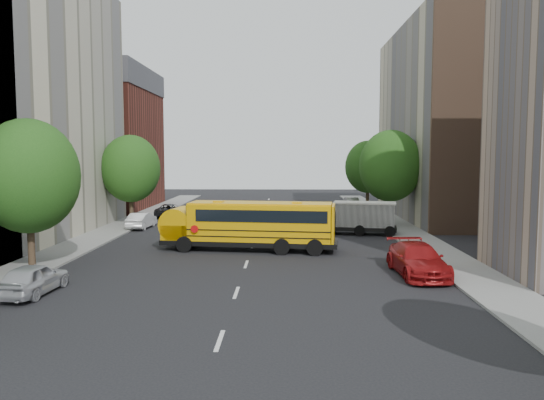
{
  "coord_description": "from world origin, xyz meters",
  "views": [
    {
      "loc": [
        2.12,
        -30.8,
        6.1
      ],
      "look_at": [
        1.33,
        2.0,
        3.23
      ],
      "focal_mm": 35.0,
      "sensor_mm": 36.0,
      "label": 1
    }
  ],
  "objects_px": {
    "street_tree_1": "(29,176)",
    "parked_car_5": "(352,203)",
    "street_tree_4": "(390,166)",
    "parked_car_3": "(417,260)",
    "safari_truck": "(358,217)",
    "school_bus": "(248,223)",
    "street_tree_2": "(131,169)",
    "parked_car_2": "(169,210)",
    "parked_car_0": "(33,279)",
    "parked_car_1": "(142,220)",
    "street_tree_5": "(368,167)"
  },
  "relations": [
    {
      "from": "street_tree_1",
      "to": "parked_car_5",
      "type": "relative_size",
      "value": 2.04
    },
    {
      "from": "street_tree_4",
      "to": "parked_car_3",
      "type": "xyz_separation_m",
      "value": [
        -2.2,
        -18.42,
        -4.28
      ]
    },
    {
      "from": "parked_car_3",
      "to": "safari_truck",
      "type": "bearing_deg",
      "value": 91.94
    },
    {
      "from": "school_bus",
      "to": "parked_car_3",
      "type": "bearing_deg",
      "value": -30.11
    },
    {
      "from": "safari_truck",
      "to": "school_bus",
      "type": "bearing_deg",
      "value": -128.3
    },
    {
      "from": "school_bus",
      "to": "parked_car_5",
      "type": "relative_size",
      "value": 2.91
    },
    {
      "from": "school_bus",
      "to": "parked_car_5",
      "type": "distance_m",
      "value": 27.31
    },
    {
      "from": "street_tree_1",
      "to": "parked_car_3",
      "type": "height_order",
      "value": "street_tree_1"
    },
    {
      "from": "safari_truck",
      "to": "parked_car_5",
      "type": "xyz_separation_m",
      "value": [
        1.87,
        18.58,
        -0.66
      ]
    },
    {
      "from": "street_tree_2",
      "to": "parked_car_2",
      "type": "bearing_deg",
      "value": 71.45
    },
    {
      "from": "street_tree_1",
      "to": "street_tree_2",
      "type": "distance_m",
      "value": 18.0
    },
    {
      "from": "school_bus",
      "to": "parked_car_0",
      "type": "xyz_separation_m",
      "value": [
        -8.61,
        -10.81,
        -1.05
      ]
    },
    {
      "from": "school_bus",
      "to": "parked_car_2",
      "type": "height_order",
      "value": "school_bus"
    },
    {
      "from": "safari_truck",
      "to": "parked_car_1",
      "type": "distance_m",
      "value": 17.56
    },
    {
      "from": "street_tree_4",
      "to": "street_tree_1",
      "type": "bearing_deg",
      "value": -140.71
    },
    {
      "from": "street_tree_4",
      "to": "safari_truck",
      "type": "bearing_deg",
      "value": -124.38
    },
    {
      "from": "parked_car_1",
      "to": "parked_car_5",
      "type": "xyz_separation_m",
      "value": [
        19.2,
        15.81,
        -0.01
      ]
    },
    {
      "from": "safari_truck",
      "to": "parked_car_1",
      "type": "bearing_deg",
      "value": -178.41
    },
    {
      "from": "parked_car_0",
      "to": "parked_car_3",
      "type": "distance_m",
      "value": 18.06
    },
    {
      "from": "street_tree_4",
      "to": "safari_truck",
      "type": "relative_size",
      "value": 1.34
    },
    {
      "from": "parked_car_5",
      "to": "street_tree_1",
      "type": "bearing_deg",
      "value": -127.97
    },
    {
      "from": "street_tree_2",
      "to": "parked_car_1",
      "type": "bearing_deg",
      "value": -55.18
    },
    {
      "from": "street_tree_5",
      "to": "safari_truck",
      "type": "bearing_deg",
      "value": -101.04
    },
    {
      "from": "parked_car_5",
      "to": "parked_car_0",
      "type": "bearing_deg",
      "value": -121.93
    },
    {
      "from": "street_tree_1",
      "to": "parked_car_1",
      "type": "height_order",
      "value": "street_tree_1"
    },
    {
      "from": "parked_car_3",
      "to": "street_tree_4",
      "type": "bearing_deg",
      "value": 80.62
    },
    {
      "from": "parked_car_1",
      "to": "street_tree_1",
      "type": "bearing_deg",
      "value": 88.74
    },
    {
      "from": "street_tree_4",
      "to": "safari_truck",
      "type": "xyz_separation_m",
      "value": [
        -3.27,
        -4.79,
        -3.77
      ]
    },
    {
      "from": "street_tree_2",
      "to": "parked_car_5",
      "type": "xyz_separation_m",
      "value": [
        20.6,
        13.8,
        -4.19
      ]
    },
    {
      "from": "street_tree_4",
      "to": "parked_car_1",
      "type": "height_order",
      "value": "street_tree_4"
    },
    {
      "from": "parked_car_1",
      "to": "parked_car_3",
      "type": "bearing_deg",
      "value": 142.01
    },
    {
      "from": "street_tree_1",
      "to": "safari_truck",
      "type": "xyz_separation_m",
      "value": [
        18.73,
        13.21,
        -3.65
      ]
    },
    {
      "from": "street_tree_2",
      "to": "parked_car_3",
      "type": "bearing_deg",
      "value": -42.94
    },
    {
      "from": "street_tree_4",
      "to": "parked_car_2",
      "type": "distance_m",
      "value": 21.34
    },
    {
      "from": "safari_truck",
      "to": "parked_car_1",
      "type": "height_order",
      "value": "safari_truck"
    },
    {
      "from": "parked_car_1",
      "to": "street_tree_2",
      "type": "bearing_deg",
      "value": -51.44
    },
    {
      "from": "street_tree_2",
      "to": "parked_car_0",
      "type": "relative_size",
      "value": 1.89
    },
    {
      "from": "street_tree_5",
      "to": "parked_car_2",
      "type": "xyz_separation_m",
      "value": [
        -20.03,
        -6.11,
        -4.07
      ]
    },
    {
      "from": "street_tree_1",
      "to": "street_tree_2",
      "type": "height_order",
      "value": "street_tree_1"
    },
    {
      "from": "street_tree_5",
      "to": "parked_car_0",
      "type": "relative_size",
      "value": 1.84
    },
    {
      "from": "street_tree_4",
      "to": "parked_car_5",
      "type": "height_order",
      "value": "street_tree_4"
    },
    {
      "from": "street_tree_2",
      "to": "parked_car_0",
      "type": "xyz_separation_m",
      "value": [
        2.2,
        -22.48,
        -4.13
      ]
    },
    {
      "from": "street_tree_2",
      "to": "parked_car_0",
      "type": "height_order",
      "value": "street_tree_2"
    },
    {
      "from": "street_tree_5",
      "to": "parked_car_1",
      "type": "distance_m",
      "value": 25.24
    },
    {
      "from": "school_bus",
      "to": "parked_car_1",
      "type": "xyz_separation_m",
      "value": [
        -9.41,
        9.66,
        -1.09
      ]
    },
    {
      "from": "parked_car_2",
      "to": "street_tree_2",
      "type": "bearing_deg",
      "value": 71.69
    },
    {
      "from": "safari_truck",
      "to": "parked_car_3",
      "type": "xyz_separation_m",
      "value": [
        1.07,
        -13.64,
        -0.51
      ]
    },
    {
      "from": "street_tree_1",
      "to": "school_bus",
      "type": "xyz_separation_m",
      "value": [
        10.81,
        6.33,
        -3.21
      ]
    },
    {
      "from": "parked_car_0",
      "to": "parked_car_5",
      "type": "bearing_deg",
      "value": -113.31
    },
    {
      "from": "street_tree_5",
      "to": "parked_car_5",
      "type": "xyz_separation_m",
      "value": [
        -1.4,
        1.8,
        -4.06
      ]
    }
  ]
}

